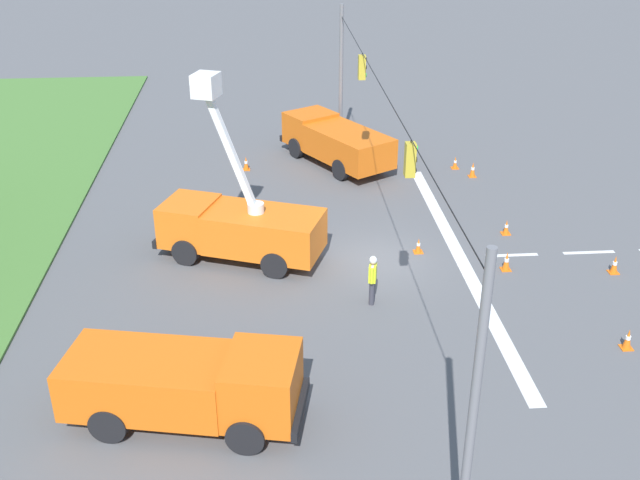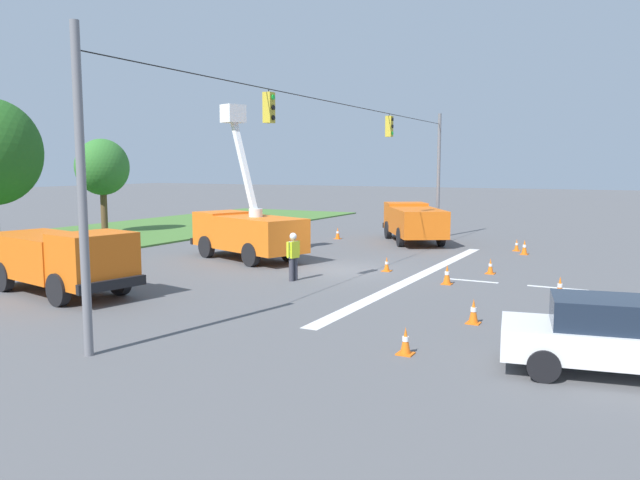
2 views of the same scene
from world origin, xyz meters
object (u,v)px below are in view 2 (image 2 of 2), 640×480
at_px(tree_east, 102,168).
at_px(sedan_white, 611,336).
at_px(utility_truck_bucket_lift, 247,229).
at_px(traffic_cone_foreground_left, 474,311).
at_px(utility_truck_support_far, 60,257).
at_px(traffic_cone_mid_left, 517,245).
at_px(traffic_cone_foreground_right, 406,341).
at_px(traffic_cone_near_bucket, 271,240).
at_px(traffic_cone_mid_right, 560,287).
at_px(traffic_cone_lane_edge_b, 387,264).
at_px(utility_truck_support_near, 413,221).
at_px(traffic_cone_far_left, 338,233).
at_px(traffic_cone_centre_line, 447,275).
at_px(road_worker, 293,254).
at_px(traffic_cone_far_right, 490,266).
at_px(traffic_cone_lane_edge_a, 524,247).

height_order(tree_east, sedan_white, tree_east).
height_order(utility_truck_bucket_lift, traffic_cone_foreground_left, utility_truck_bucket_lift).
bearing_deg(utility_truck_support_far, traffic_cone_mid_left, -32.89).
relative_size(traffic_cone_foreground_right, traffic_cone_near_bucket, 0.79).
bearing_deg(traffic_cone_mid_right, traffic_cone_near_bucket, 67.03).
bearing_deg(traffic_cone_lane_edge_b, traffic_cone_mid_right, -107.41).
relative_size(tree_east, utility_truck_support_near, 0.86).
bearing_deg(traffic_cone_mid_left, traffic_cone_lane_edge_b, 157.93).
bearing_deg(traffic_cone_foreground_left, traffic_cone_foreground_right, 169.00).
bearing_deg(traffic_cone_far_left, traffic_cone_centre_line, -138.45).
distance_m(traffic_cone_mid_left, traffic_cone_lane_edge_b, 9.30).
height_order(traffic_cone_mid_left, traffic_cone_far_left, traffic_cone_far_left).
xyz_separation_m(utility_truck_bucket_lift, utility_truck_support_near, (9.64, -4.47, -0.19)).
bearing_deg(utility_truck_bucket_lift, utility_truck_support_far, 172.46).
height_order(road_worker, traffic_cone_foreground_left, road_worker).
height_order(traffic_cone_foreground_left, traffic_cone_near_bucket, traffic_cone_near_bucket).
height_order(traffic_cone_mid_left, traffic_cone_mid_right, traffic_cone_mid_right).
relative_size(traffic_cone_far_right, traffic_cone_centre_line, 0.86).
bearing_deg(traffic_cone_lane_edge_b, traffic_cone_foreground_right, -156.37).
height_order(utility_truck_bucket_lift, traffic_cone_lane_edge_a, utility_truck_bucket_lift).
distance_m(road_worker, traffic_cone_foreground_right, 9.50).
xyz_separation_m(traffic_cone_near_bucket, traffic_cone_far_left, (5.05, -1.37, -0.06)).
bearing_deg(road_worker, tree_east, 65.31).
distance_m(traffic_cone_foreground_left, traffic_cone_near_bucket, 17.07).
bearing_deg(traffic_cone_centre_line, traffic_cone_far_right, -16.91).
xyz_separation_m(traffic_cone_foreground_right, traffic_cone_lane_edge_b, (10.19, 4.46, -0.02)).
height_order(utility_truck_bucket_lift, traffic_cone_near_bucket, utility_truck_bucket_lift).
distance_m(traffic_cone_mid_left, traffic_cone_near_bucket, 12.35).
bearing_deg(utility_truck_support_near, road_worker, 179.90).
height_order(utility_truck_support_near, traffic_cone_near_bucket, utility_truck_support_near).
distance_m(utility_truck_support_near, traffic_cone_mid_right, 14.87).
distance_m(traffic_cone_mid_left, traffic_cone_mid_right, 11.22).
distance_m(traffic_cone_near_bucket, traffic_cone_lane_edge_b, 9.03).
xyz_separation_m(tree_east, traffic_cone_far_left, (4.24, -14.06, -3.77)).
xyz_separation_m(traffic_cone_foreground_right, traffic_cone_centre_line, (8.58, 1.54, 0.05)).
distance_m(traffic_cone_foreground_right, traffic_cone_near_bucket, 19.00).
bearing_deg(traffic_cone_lane_edge_b, utility_truck_support_near, 13.07).
xyz_separation_m(traffic_cone_near_bucket, traffic_cone_lane_edge_a, (3.34, -12.08, -0.04)).
relative_size(utility_truck_support_near, traffic_cone_lane_edge_b, 11.56).
relative_size(utility_truck_support_far, traffic_cone_foreground_left, 9.71).
height_order(tree_east, traffic_cone_foreground_right, tree_east).
relative_size(road_worker, traffic_cone_far_right, 2.89).
height_order(utility_truck_support_near, traffic_cone_foreground_right, utility_truck_support_near).
distance_m(utility_truck_bucket_lift, traffic_cone_lane_edge_b, 6.82).
bearing_deg(traffic_cone_mid_left, traffic_cone_foreground_left, -173.94).
height_order(traffic_cone_foreground_left, traffic_cone_foreground_right, traffic_cone_foreground_left).
bearing_deg(traffic_cone_foreground_left, traffic_cone_far_right, 9.28).
distance_m(tree_east, traffic_cone_near_bucket, 13.25).
bearing_deg(sedan_white, traffic_cone_foreground_right, 98.59).
xyz_separation_m(traffic_cone_foreground_left, traffic_cone_far_right, (8.06, 1.32, -0.04)).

